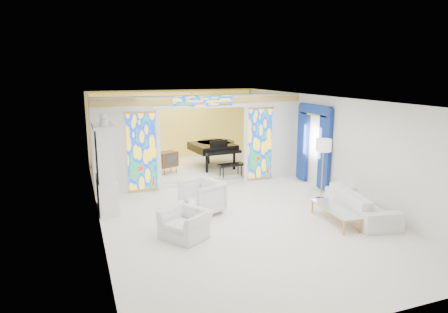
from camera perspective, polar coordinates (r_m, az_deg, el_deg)
name	(u,v)px	position (r m, az deg, el deg)	size (l,w,h in m)	color
floor	(224,203)	(11.70, 0.06, -6.63)	(12.00, 12.00, 0.00)	white
ceiling	(224,99)	(11.10, 0.06, 8.19)	(7.00, 12.00, 0.02)	white
wall_back	(174,126)	(16.98, -7.13, 4.38)	(7.00, 0.02, 3.00)	silver
wall_front	(370,229)	(6.28, 20.07, -9.75)	(7.00, 0.02, 3.00)	silver
wall_left	(95,162)	(10.62, -17.91, -0.77)	(0.02, 12.00, 3.00)	silver
wall_right	(329,145)	(12.94, 14.73, 1.66)	(0.02, 12.00, 3.00)	silver
partition_wall	(203,136)	(13.13, -3.02, 2.87)	(7.00, 0.22, 3.00)	silver
stained_glass_left	(142,152)	(12.64, -11.66, 0.64)	(0.90, 0.04, 2.40)	gold
stained_glass_right	(260,144)	(13.84, 5.17, 1.83)	(0.90, 0.04, 2.40)	gold
stained_glass_transom	(204,101)	(12.90, -2.93, 7.92)	(2.00, 0.04, 0.34)	gold
alcove_platform	(187,168)	(15.43, -5.33, -1.70)	(6.80, 3.80, 0.18)	white
gold_curtain_back	(175,126)	(16.86, -7.03, 4.33)	(6.70, 0.10, 2.90)	#F5DD55
chandelier	(191,104)	(14.99, -4.67, 7.45)	(0.48, 0.48, 0.30)	#C28D43
blue_drapes	(314,139)	(13.44, 12.68, 2.48)	(0.14, 1.85, 2.65)	navy
china_cabinet	(106,169)	(11.28, -16.53, -1.67)	(0.56, 1.46, 2.72)	white
armchair_left	(185,224)	(9.31, -5.54, -9.58)	(1.01, 0.88, 0.65)	silver
armchair_right	(202,197)	(10.77, -3.10, -5.83)	(0.95, 0.97, 0.89)	white
sofa	(361,204)	(11.11, 18.98, -6.40)	(2.46, 0.96, 0.72)	white
side_table	(187,210)	(10.09, -5.32, -7.57)	(0.57, 0.57, 0.56)	white
vase	(187,199)	(10.00, -5.36, -6.03)	(0.17, 0.17, 0.18)	silver
coffee_table	(335,209)	(10.52, 15.58, -7.29)	(0.68, 1.72, 0.38)	silver
floor_lamp	(323,148)	(11.97, 14.02, 1.16)	(0.46, 0.46, 1.83)	#C28D43
grand_piano	(215,147)	(15.20, -1.34, 1.39)	(1.86, 2.90, 1.11)	black
tv_console	(167,159)	(14.34, -8.09, -0.39)	(0.79, 0.67, 0.78)	brown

